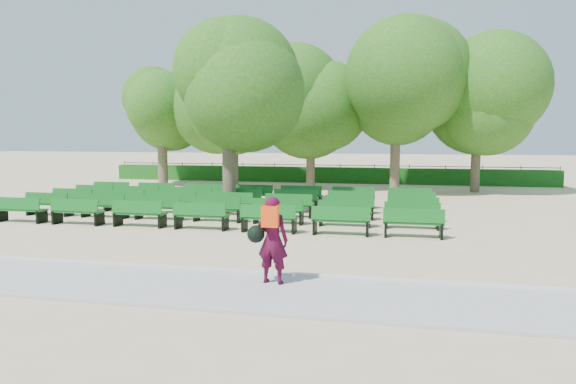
{
  "coord_description": "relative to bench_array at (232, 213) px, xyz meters",
  "views": [
    {
      "loc": [
        4.23,
        -15.92,
        2.81
      ],
      "look_at": [
        1.09,
        -1.0,
        1.1
      ],
      "focal_mm": 32.0,
      "sensor_mm": 36.0,
      "label": 1
    }
  ],
  "objects": [
    {
      "name": "ground",
      "position": [
        1.38,
        -1.08,
        -0.08
      ],
      "size": [
        120.0,
        120.0,
        0.0
      ],
      "primitive_type": "plane",
      "color": "#CBAE86"
    },
    {
      "name": "paving",
      "position": [
        1.38,
        -8.48,
        -0.05
      ],
      "size": [
        30.0,
        2.2,
        0.06
      ],
      "primitive_type": "cube",
      "color": "#ABABA6",
      "rests_on": "ground"
    },
    {
      "name": "curb",
      "position": [
        1.38,
        -7.33,
        -0.03
      ],
      "size": [
        30.0,
        0.12,
        0.1
      ],
      "primitive_type": "cube",
      "color": "silver",
      "rests_on": "ground"
    },
    {
      "name": "hedge",
      "position": [
        1.38,
        12.92,
        0.37
      ],
      "size": [
        26.0,
        0.7,
        0.9
      ],
      "primitive_type": "cube",
      "color": "#185818",
      "rests_on": "ground"
    },
    {
      "name": "fence",
      "position": [
        1.38,
        13.32,
        -0.08
      ],
      "size": [
        26.0,
        0.1,
        1.02
      ],
      "primitive_type": null,
      "color": "black",
      "rests_on": "ground"
    },
    {
      "name": "tree_line",
      "position": [
        1.38,
        8.92,
        -0.08
      ],
      "size": [
        21.8,
        6.8,
        7.04
      ],
      "primitive_type": null,
      "color": "#30671B",
      "rests_on": "ground"
    },
    {
      "name": "bench_array",
      "position": [
        0.0,
        0.0,
        0.0
      ],
      "size": [
        1.63,
        0.51,
        1.03
      ],
      "rotation": [
        0.0,
        0.0,
        -0.0
      ],
      "color": "#105F1A",
      "rests_on": "ground"
    },
    {
      "name": "tree_among",
      "position": [
        -0.31,
        0.71,
        4.37
      ],
      "size": [
        4.45,
        4.45,
        6.49
      ],
      "color": "brown",
      "rests_on": "ground"
    },
    {
      "name": "person",
      "position": [
        3.39,
        -7.97,
        0.82
      ],
      "size": [
        0.79,
        0.49,
        1.63
      ],
      "rotation": [
        0.0,
        0.0,
        3.01
      ],
      "color": "#420922",
      "rests_on": "ground"
    }
  ]
}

